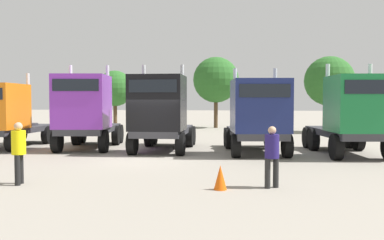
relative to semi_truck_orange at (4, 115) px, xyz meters
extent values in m
plane|color=gray|center=(8.30, -2.51, -1.74)|extent=(200.00, 200.00, 0.00)
cube|color=#333338|center=(-0.11, 1.15, -0.82)|extent=(2.79, 6.29, 0.30)
cylinder|color=silver|center=(0.88, 0.80, 0.75)|extent=(0.20, 0.20, 2.83)
cylinder|color=#333338|center=(-0.25, 2.49, -0.61)|extent=(1.20, 1.20, 0.12)
cylinder|color=black|center=(1.21, -1.08, -1.23)|extent=(0.45, 1.04, 1.01)
cylinder|color=black|center=(0.84, 2.70, -1.23)|extent=(0.45, 1.04, 1.01)
cylinder|color=black|center=(-1.35, 2.49, -1.23)|extent=(0.45, 1.04, 1.01)
cylinder|color=black|center=(0.73, 3.80, -1.23)|extent=(0.45, 1.04, 1.01)
cylinder|color=black|center=(-1.46, 3.58, -1.23)|extent=(0.45, 1.04, 1.01)
cube|color=#333338|center=(4.11, 1.38, -0.75)|extent=(3.31, 6.06, 0.30)
cube|color=purple|center=(4.44, -0.23, 0.68)|extent=(2.84, 2.87, 2.56)
cube|color=black|center=(4.69, -1.44, 1.43)|extent=(2.07, 0.46, 0.55)
cylinder|color=silver|center=(5.10, 1.30, 0.98)|extent=(0.21, 0.21, 3.16)
cylinder|color=silver|center=(3.24, 0.91, 0.98)|extent=(0.21, 0.21, 3.16)
cylinder|color=#333338|center=(3.86, 2.62, -0.54)|extent=(1.30, 1.30, 0.12)
cylinder|color=black|center=(5.62, -0.52, -1.20)|extent=(0.56, 1.13, 1.08)
cylinder|color=black|center=(3.47, -0.96, -1.20)|extent=(0.56, 1.13, 1.08)
cylinder|color=black|center=(4.93, 2.84, -1.20)|extent=(0.56, 1.13, 1.08)
cylinder|color=black|center=(2.78, 2.40, -1.20)|extent=(0.56, 1.13, 1.08)
cylinder|color=black|center=(4.71, 3.92, -1.20)|extent=(0.56, 1.13, 1.08)
cylinder|color=black|center=(2.56, 3.48, -1.20)|extent=(0.56, 1.13, 1.08)
cube|color=#333338|center=(8.16, 1.23, -0.79)|extent=(2.65, 5.99, 0.30)
cube|color=black|center=(8.30, -0.55, 0.62)|extent=(2.57, 2.45, 2.51)
cube|color=black|center=(8.39, -1.70, 1.35)|extent=(2.10, 0.20, 0.55)
cylinder|color=silver|center=(9.15, 0.80, 0.92)|extent=(0.19, 0.19, 3.11)
cylinder|color=silver|center=(7.26, 0.66, 0.92)|extent=(0.19, 0.19, 3.11)
cylinder|color=#333338|center=(8.06, 2.51, -0.58)|extent=(1.18, 1.18, 0.12)
cylinder|color=black|center=(9.43, -0.90, -1.21)|extent=(0.43, 1.07, 1.05)
cylinder|color=black|center=(7.24, -1.07, -1.21)|extent=(0.43, 1.07, 1.05)
cylinder|color=black|center=(9.16, 2.63, -1.21)|extent=(0.43, 1.07, 1.05)
cylinder|color=black|center=(6.96, 2.45, -1.21)|extent=(0.43, 1.07, 1.05)
cylinder|color=black|center=(9.07, 3.72, -1.21)|extent=(0.43, 1.07, 1.05)
cylinder|color=black|center=(6.88, 3.55, -1.21)|extent=(0.43, 1.07, 1.05)
cube|color=#333338|center=(12.62, 1.15, -0.81)|extent=(3.20, 5.97, 0.30)
cube|color=navy|center=(12.91, -0.39, 0.49)|extent=(2.82, 2.92, 2.32)
cube|color=black|center=(13.14, -1.65, 1.13)|extent=(2.07, 0.42, 0.55)
cylinder|color=silver|center=(13.59, 1.17, 0.79)|extent=(0.21, 0.21, 2.92)
cylinder|color=silver|center=(11.72, 0.82, 0.79)|extent=(0.21, 0.21, 2.92)
cylinder|color=#333338|center=(12.40, 2.37, -0.60)|extent=(1.28, 1.28, 0.12)
cylinder|color=black|center=(14.10, -0.75, -1.22)|extent=(0.53, 1.07, 1.02)
cylinder|color=black|center=(11.93, -1.15, -1.22)|extent=(0.53, 1.07, 1.02)
cylinder|color=black|center=(13.48, 2.56, -1.22)|extent=(0.53, 1.07, 1.02)
cylinder|color=black|center=(11.32, 2.16, -1.22)|extent=(0.53, 1.07, 1.02)
cylinder|color=black|center=(13.28, 3.64, -1.22)|extent=(0.53, 1.07, 1.02)
cylinder|color=black|center=(11.12, 3.24, -1.22)|extent=(0.53, 1.07, 1.02)
cube|color=#333338|center=(16.78, 1.20, -0.75)|extent=(3.13, 5.97, 0.30)
cube|color=#197238|center=(17.07, -0.46, 0.59)|extent=(2.75, 2.68, 2.38)
cube|color=black|center=(17.26, -1.61, 1.25)|extent=(2.08, 0.39, 0.55)
cylinder|color=silver|center=(17.78, 0.99, 0.89)|extent=(0.21, 0.21, 2.98)
cylinder|color=silver|center=(15.91, 0.67, 0.89)|extent=(0.21, 0.21, 2.98)
cylinder|color=#333338|center=(16.57, 2.44, -0.54)|extent=(1.27, 1.27, 0.12)
cylinder|color=black|center=(16.06, -1.09, -1.19)|extent=(0.53, 1.12, 1.08)
cylinder|color=black|center=(17.66, 2.61, -1.19)|extent=(0.53, 1.12, 1.08)
cylinder|color=black|center=(15.49, 2.24, -1.19)|extent=(0.53, 1.12, 1.08)
cylinder|color=black|center=(17.47, 3.70, -1.19)|extent=(0.53, 1.12, 1.08)
cylinder|color=black|center=(15.30, 3.33, -1.19)|extent=(0.53, 1.12, 1.08)
cylinder|color=black|center=(6.25, -8.16, -1.30)|extent=(0.20, 0.20, 0.88)
cylinder|color=black|center=(6.17, -7.89, -1.30)|extent=(0.20, 0.20, 0.88)
cylinder|color=yellow|center=(6.21, -8.02, -0.51)|extent=(0.49, 0.49, 0.70)
sphere|color=tan|center=(6.21, -8.02, -0.04)|extent=(0.24, 0.24, 0.24)
cylinder|color=#252525|center=(13.30, -7.22, -1.32)|extent=(0.22, 0.22, 0.84)
cylinder|color=#252525|center=(13.53, -7.06, -1.32)|extent=(0.22, 0.22, 0.84)
cylinder|color=navy|center=(13.42, -7.14, -0.57)|extent=(0.56, 0.56, 0.66)
sphere|color=tan|center=(13.42, -7.14, -0.12)|extent=(0.23, 0.23, 0.23)
cone|color=#F2590C|center=(12.04, -7.64, -1.40)|extent=(0.36, 0.36, 0.67)
cylinder|color=#4C3823|center=(-1.21, 18.34, -0.57)|extent=(0.36, 0.36, 2.33)
sphere|color=#286023|center=(-1.21, 18.34, 1.96)|extent=(3.41, 3.41, 3.41)
cylinder|color=#4C3823|center=(8.43, 18.92, -0.36)|extent=(0.36, 0.36, 2.76)
sphere|color=#286023|center=(8.43, 18.92, 2.71)|extent=(4.23, 4.23, 4.23)
cylinder|color=#4C3823|center=(17.92, 14.88, -0.49)|extent=(0.36, 0.36, 2.50)
sphere|color=#286023|center=(17.92, 14.88, 2.31)|extent=(3.87, 3.87, 3.87)
camera|label=1|loc=(13.35, -18.63, 0.66)|focal=38.16mm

